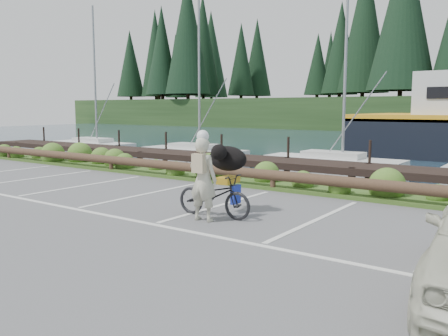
# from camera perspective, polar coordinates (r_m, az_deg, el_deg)

# --- Properties ---
(ground) EXTENTS (72.00, 72.00, 0.00)m
(ground) POSITION_cam_1_polar(r_m,az_deg,el_deg) (10.30, -6.98, -6.32)
(ground) COLOR #545456
(vegetation_strip) EXTENTS (34.00, 1.60, 0.10)m
(vegetation_strip) POSITION_cam_1_polar(r_m,az_deg,el_deg) (14.55, 7.26, -2.11)
(vegetation_strip) COLOR #3D5B21
(vegetation_strip) RESTS_ON ground
(log_rail) EXTENTS (32.00, 0.30, 0.60)m
(log_rail) POSITION_cam_1_polar(r_m,az_deg,el_deg) (13.96, 5.89, -2.70)
(log_rail) COLOR #443021
(log_rail) RESTS_ON ground
(bicycle) EXTENTS (1.88, 0.77, 0.96)m
(bicycle) POSITION_cam_1_polar(r_m,az_deg,el_deg) (10.49, -1.22, -3.32)
(bicycle) COLOR black
(bicycle) RESTS_ON ground
(cyclist) EXTENTS (0.68, 0.48, 1.80)m
(cyclist) POSITION_cam_1_polar(r_m,az_deg,el_deg) (10.07, -2.54, -1.38)
(cyclist) COLOR beige
(cyclist) RESTS_ON ground
(dog) EXTENTS (0.56, 1.03, 0.57)m
(dog) POSITION_cam_1_polar(r_m,az_deg,el_deg) (10.87, 0.44, 1.16)
(dog) COLOR black
(dog) RESTS_ON bicycle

